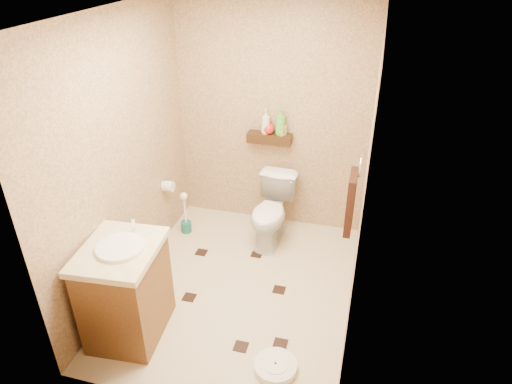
# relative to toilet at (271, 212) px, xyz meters

# --- Properties ---
(ground) EXTENTS (2.50, 2.50, 0.00)m
(ground) POSITION_rel_toilet_xyz_m (-0.11, -0.83, -0.35)
(ground) COLOR beige
(ground) RESTS_ON ground
(wall_back) EXTENTS (2.00, 0.04, 2.40)m
(wall_back) POSITION_rel_toilet_xyz_m (-0.11, 0.42, 0.85)
(wall_back) COLOR tan
(wall_back) RESTS_ON ground
(wall_front) EXTENTS (2.00, 0.04, 2.40)m
(wall_front) POSITION_rel_toilet_xyz_m (-0.11, -2.08, 0.85)
(wall_front) COLOR tan
(wall_front) RESTS_ON ground
(wall_left) EXTENTS (0.04, 2.50, 2.40)m
(wall_left) POSITION_rel_toilet_xyz_m (-1.11, -0.83, 0.85)
(wall_left) COLOR tan
(wall_left) RESTS_ON ground
(wall_right) EXTENTS (0.04, 2.50, 2.40)m
(wall_right) POSITION_rel_toilet_xyz_m (0.89, -0.83, 0.85)
(wall_right) COLOR tan
(wall_right) RESTS_ON ground
(ceiling) EXTENTS (2.00, 2.50, 0.02)m
(ceiling) POSITION_rel_toilet_xyz_m (-0.11, -0.83, 2.05)
(ceiling) COLOR silver
(ceiling) RESTS_ON wall_back
(wall_shelf) EXTENTS (0.46, 0.14, 0.10)m
(wall_shelf) POSITION_rel_toilet_xyz_m (-0.11, 0.34, 0.67)
(wall_shelf) COLOR #3A210F
(wall_shelf) RESTS_ON wall_back
(floor_accents) EXTENTS (1.15, 1.30, 0.01)m
(floor_accents) POSITION_rel_toilet_xyz_m (-0.08, -0.90, -0.35)
(floor_accents) COLOR black
(floor_accents) RESTS_ON ground
(toilet) EXTENTS (0.42, 0.70, 0.70)m
(toilet) POSITION_rel_toilet_xyz_m (0.00, 0.00, 0.00)
(toilet) COLOR white
(toilet) RESTS_ON ground
(vanity) EXTENTS (0.61, 0.72, 0.96)m
(vanity) POSITION_rel_toilet_xyz_m (-0.81, -1.54, 0.08)
(vanity) COLOR brown
(vanity) RESTS_ON ground
(bathroom_scale) EXTENTS (0.39, 0.39, 0.07)m
(bathroom_scale) POSITION_rel_toilet_xyz_m (0.42, -1.62, -0.32)
(bathroom_scale) COLOR white
(bathroom_scale) RESTS_ON ground
(toilet_brush) EXTENTS (0.11, 0.11, 0.49)m
(toilet_brush) POSITION_rel_toilet_xyz_m (-0.93, -0.09, -0.18)
(toilet_brush) COLOR #175F57
(toilet_brush) RESTS_ON ground
(towel_ring) EXTENTS (0.12, 0.30, 0.76)m
(towel_ring) POSITION_rel_toilet_xyz_m (0.80, -0.58, 0.60)
(towel_ring) COLOR silver
(towel_ring) RESTS_ON wall_right
(toilet_paper) EXTENTS (0.12, 0.11, 0.12)m
(toilet_paper) POSITION_rel_toilet_xyz_m (-1.05, -0.18, 0.25)
(toilet_paper) COLOR white
(toilet_paper) RESTS_ON wall_left
(bottle_a) EXTENTS (0.13, 0.13, 0.25)m
(bottle_a) POSITION_rel_toilet_xyz_m (-0.15, 0.34, 0.85)
(bottle_a) COLOR silver
(bottle_a) RESTS_ON wall_shelf
(bottle_b) EXTENTS (0.09, 0.09, 0.15)m
(bottle_b) POSITION_rel_toilet_xyz_m (-0.15, 0.34, 0.79)
(bottle_b) COLOR yellow
(bottle_b) RESTS_ON wall_shelf
(bottle_c) EXTENTS (0.15, 0.15, 0.15)m
(bottle_c) POSITION_rel_toilet_xyz_m (-0.12, 0.34, 0.80)
(bottle_c) COLOR red
(bottle_c) RESTS_ON wall_shelf
(bottle_d) EXTENTS (0.13, 0.13, 0.28)m
(bottle_d) POSITION_rel_toilet_xyz_m (0.00, 0.34, 0.86)
(bottle_d) COLOR green
(bottle_d) RESTS_ON wall_shelf
(bottle_e) EXTENTS (0.10, 0.10, 0.16)m
(bottle_e) POSITION_rel_toilet_xyz_m (0.02, 0.34, 0.80)
(bottle_e) COLOR #EAA04E
(bottle_e) RESTS_ON wall_shelf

